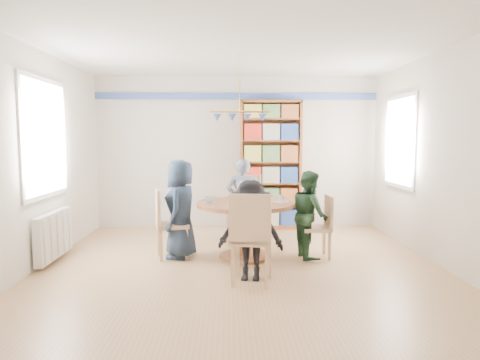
{
  "coord_description": "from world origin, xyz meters",
  "views": [
    {
      "loc": [
        -0.15,
        -5.21,
        1.59
      ],
      "look_at": [
        0.0,
        0.4,
        1.05
      ],
      "focal_mm": 32.0,
      "sensor_mm": 36.0,
      "label": 1
    }
  ],
  "objects_px": {
    "person_right": "(310,214)",
    "person_left": "(181,209)",
    "chair_right": "(321,223)",
    "person_far": "(242,201)",
    "chair_near": "(251,234)",
    "dining_table": "(245,217)",
    "chair_left": "(166,220)",
    "radiator": "(54,235)",
    "person_near": "(251,231)",
    "chair_far": "(245,205)",
    "bookshelf": "(270,166)"
  },
  "relations": [
    {
      "from": "person_right",
      "to": "person_left",
      "type": "bearing_deg",
      "value": 80.12
    },
    {
      "from": "chair_right",
      "to": "person_far",
      "type": "distance_m",
      "value": 1.38
    },
    {
      "from": "person_far",
      "to": "chair_near",
      "type": "bearing_deg",
      "value": 81.67
    },
    {
      "from": "chair_near",
      "to": "person_far",
      "type": "bearing_deg",
      "value": 91.27
    },
    {
      "from": "dining_table",
      "to": "chair_near",
      "type": "distance_m",
      "value": 1.08
    },
    {
      "from": "dining_table",
      "to": "chair_left",
      "type": "relative_size",
      "value": 1.4
    },
    {
      "from": "chair_near",
      "to": "person_left",
      "type": "xyz_separation_m",
      "value": [
        -0.88,
        1.12,
        0.1
      ]
    },
    {
      "from": "radiator",
      "to": "person_near",
      "type": "bearing_deg",
      "value": -17.7
    },
    {
      "from": "chair_near",
      "to": "chair_far",
      "type": "bearing_deg",
      "value": 89.64
    },
    {
      "from": "radiator",
      "to": "person_far",
      "type": "distance_m",
      "value": 2.67
    },
    {
      "from": "dining_table",
      "to": "chair_near",
      "type": "relative_size",
      "value": 1.28
    },
    {
      "from": "chair_right",
      "to": "chair_near",
      "type": "relative_size",
      "value": 0.83
    },
    {
      "from": "chair_near",
      "to": "person_left",
      "type": "relative_size",
      "value": 0.77
    },
    {
      "from": "person_left",
      "to": "person_right",
      "type": "xyz_separation_m",
      "value": [
        1.73,
        -0.04,
        -0.07
      ]
    },
    {
      "from": "chair_left",
      "to": "person_right",
      "type": "height_order",
      "value": "person_right"
    },
    {
      "from": "chair_near",
      "to": "person_right",
      "type": "bearing_deg",
      "value": 51.97
    },
    {
      "from": "dining_table",
      "to": "person_near",
      "type": "bearing_deg",
      "value": -88.64
    },
    {
      "from": "dining_table",
      "to": "person_near",
      "type": "distance_m",
      "value": 0.92
    },
    {
      "from": "radiator",
      "to": "person_right",
      "type": "height_order",
      "value": "person_right"
    },
    {
      "from": "radiator",
      "to": "chair_far",
      "type": "xyz_separation_m",
      "value": [
        2.52,
        1.11,
        0.21
      ]
    },
    {
      "from": "chair_left",
      "to": "person_right",
      "type": "distance_m",
      "value": 1.92
    },
    {
      "from": "chair_far",
      "to": "bookshelf",
      "type": "distance_m",
      "value": 1.18
    },
    {
      "from": "chair_left",
      "to": "bookshelf",
      "type": "height_order",
      "value": "bookshelf"
    },
    {
      "from": "person_right",
      "to": "person_far",
      "type": "distance_m",
      "value": 1.25
    },
    {
      "from": "chair_right",
      "to": "radiator",
      "type": "bearing_deg",
      "value": -178.36
    },
    {
      "from": "person_far",
      "to": "dining_table",
      "type": "bearing_deg",
      "value": 82.13
    },
    {
      "from": "radiator",
      "to": "chair_left",
      "type": "distance_m",
      "value": 1.45
    },
    {
      "from": "chair_near",
      "to": "person_right",
      "type": "height_order",
      "value": "person_right"
    },
    {
      "from": "person_right",
      "to": "bookshelf",
      "type": "distance_m",
      "value": 2.03
    },
    {
      "from": "dining_table",
      "to": "chair_left",
      "type": "xyz_separation_m",
      "value": [
        -1.06,
        0.01,
        -0.05
      ]
    },
    {
      "from": "chair_left",
      "to": "chair_far",
      "type": "distance_m",
      "value": 1.47
    },
    {
      "from": "person_near",
      "to": "chair_near",
      "type": "bearing_deg",
      "value": -80.54
    },
    {
      "from": "chair_right",
      "to": "person_right",
      "type": "relative_size",
      "value": 0.72
    },
    {
      "from": "dining_table",
      "to": "person_left",
      "type": "xyz_separation_m",
      "value": [
        -0.87,
        0.04,
        0.1
      ]
    },
    {
      "from": "chair_far",
      "to": "person_far",
      "type": "relative_size",
      "value": 0.79
    },
    {
      "from": "bookshelf",
      "to": "dining_table",
      "type": "bearing_deg",
      "value": -105.08
    },
    {
      "from": "radiator",
      "to": "person_far",
      "type": "bearing_deg",
      "value": 21.87
    },
    {
      "from": "radiator",
      "to": "person_left",
      "type": "height_order",
      "value": "person_left"
    },
    {
      "from": "chair_far",
      "to": "person_near",
      "type": "xyz_separation_m",
      "value": [
        -0.01,
        -1.92,
        0.0
      ]
    },
    {
      "from": "dining_table",
      "to": "chair_left",
      "type": "bearing_deg",
      "value": 179.5
    },
    {
      "from": "dining_table",
      "to": "person_right",
      "type": "bearing_deg",
      "value": -0.19
    },
    {
      "from": "chair_far",
      "to": "person_left",
      "type": "distance_m",
      "value": 1.31
    },
    {
      "from": "chair_far",
      "to": "person_near",
      "type": "distance_m",
      "value": 1.92
    },
    {
      "from": "dining_table",
      "to": "chair_far",
      "type": "height_order",
      "value": "chair_far"
    },
    {
      "from": "dining_table",
      "to": "chair_near",
      "type": "bearing_deg",
      "value": -89.1
    },
    {
      "from": "radiator",
      "to": "chair_right",
      "type": "relative_size",
      "value": 1.19
    },
    {
      "from": "chair_near",
      "to": "bookshelf",
      "type": "xyz_separation_m",
      "value": [
        0.5,
        3.0,
        0.55
      ]
    },
    {
      "from": "person_far",
      "to": "chair_far",
      "type": "bearing_deg",
      "value": -123.86
    },
    {
      "from": "radiator",
      "to": "chair_far",
      "type": "distance_m",
      "value": 2.76
    },
    {
      "from": "person_left",
      "to": "dining_table",
      "type": "bearing_deg",
      "value": 96.43
    }
  ]
}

